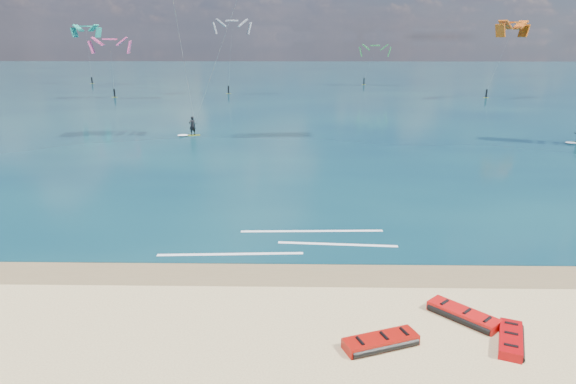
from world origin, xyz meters
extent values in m
plane|color=tan|center=(0.00, 40.00, 0.00)|extent=(320.00, 320.00, 0.00)
cube|color=brown|center=(0.00, 3.00, 0.00)|extent=(320.00, 2.40, 0.01)
cube|color=#0A283A|center=(0.00, 104.00, 0.02)|extent=(320.00, 200.00, 0.04)
cube|color=#BFD419|center=(-9.57, 35.55, 0.07)|extent=(1.54, 0.89, 0.06)
imported|color=black|center=(-9.57, 35.55, 1.07)|extent=(0.85, 0.79, 1.94)
cylinder|color=black|center=(-9.25, 35.23, 1.35)|extent=(0.58, 0.23, 0.04)
cube|color=white|center=(-1.77, 5.00, 0.04)|extent=(6.94, 0.61, 0.01)
cube|color=white|center=(2.19, 8.10, 0.04)|extent=(7.56, 0.51, 0.01)
cube|color=white|center=(3.42, 6.30, 0.04)|extent=(5.94, 0.66, 0.01)
camera|label=1|loc=(1.38, -17.42, 9.95)|focal=32.00mm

